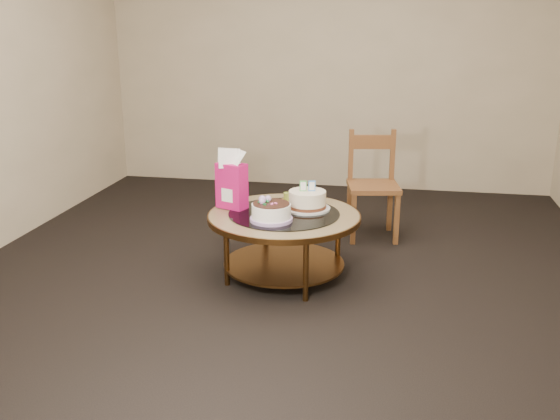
% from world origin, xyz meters
% --- Properties ---
extents(ground, '(5.00, 5.00, 0.00)m').
position_xyz_m(ground, '(0.00, 0.00, 0.00)').
color(ground, black).
rests_on(ground, ground).
extents(room_walls, '(4.52, 5.02, 2.61)m').
position_xyz_m(room_walls, '(0.00, 0.00, 1.54)').
color(room_walls, '#C3B193').
rests_on(room_walls, ground).
extents(coffee_table, '(1.02, 1.02, 0.46)m').
position_xyz_m(coffee_table, '(0.00, -0.00, 0.38)').
color(coffee_table, brown).
rests_on(coffee_table, ground).
extents(decorated_cake, '(0.27, 0.27, 0.16)m').
position_xyz_m(decorated_cake, '(-0.05, -0.18, 0.51)').
color(decorated_cake, '#B994D1').
rests_on(decorated_cake, coffee_table).
extents(cream_cake, '(0.31, 0.31, 0.20)m').
position_xyz_m(cream_cake, '(0.14, 0.12, 0.52)').
color(cream_cake, silver).
rests_on(cream_cake, coffee_table).
extents(gift_bag, '(0.23, 0.20, 0.40)m').
position_xyz_m(gift_bag, '(-0.37, 0.06, 0.66)').
color(gift_bag, '#E1156D').
rests_on(gift_bag, coffee_table).
extents(pillar_candle, '(0.11, 0.11, 0.08)m').
position_xyz_m(pillar_candle, '(-0.02, 0.25, 0.48)').
color(pillar_candle, '#E8BE5F').
rests_on(pillar_candle, coffee_table).
extents(dining_chair, '(0.45, 0.45, 0.85)m').
position_xyz_m(dining_chair, '(0.54, 0.97, 0.43)').
color(dining_chair, brown).
rests_on(dining_chair, ground).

